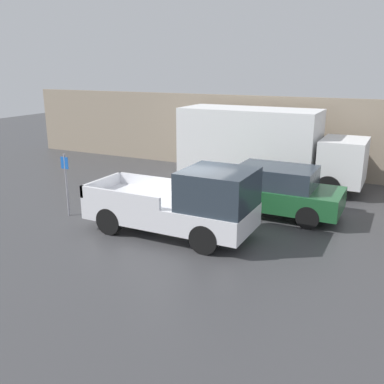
{
  "coord_description": "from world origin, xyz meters",
  "views": [
    {
      "loc": [
        5.79,
        -11.09,
        4.9
      ],
      "look_at": [
        -0.04,
        0.53,
        1.07
      ],
      "focal_mm": 40.0,
      "sensor_mm": 36.0,
      "label": 1
    }
  ],
  "objects_px": {
    "car": "(273,190)",
    "parking_sign": "(66,181)",
    "pickup_truck": "(184,204)",
    "delivery_truck": "(262,144)"
  },
  "relations": [
    {
      "from": "car",
      "to": "parking_sign",
      "type": "height_order",
      "value": "parking_sign"
    },
    {
      "from": "car",
      "to": "parking_sign",
      "type": "xyz_separation_m",
      "value": [
        -6.15,
        -3.3,
        0.36
      ]
    },
    {
      "from": "car",
      "to": "parking_sign",
      "type": "bearing_deg",
      "value": -151.82
    },
    {
      "from": "pickup_truck",
      "to": "parking_sign",
      "type": "bearing_deg",
      "value": -177.9
    },
    {
      "from": "car",
      "to": "delivery_truck",
      "type": "xyz_separation_m",
      "value": [
        -1.58,
        3.65,
        0.87
      ]
    },
    {
      "from": "pickup_truck",
      "to": "car",
      "type": "bearing_deg",
      "value": 60.35
    },
    {
      "from": "pickup_truck",
      "to": "car",
      "type": "relative_size",
      "value": 1.1
    },
    {
      "from": "pickup_truck",
      "to": "parking_sign",
      "type": "xyz_separation_m",
      "value": [
        -4.37,
        -0.16,
        0.21
      ]
    },
    {
      "from": "pickup_truck",
      "to": "delivery_truck",
      "type": "distance_m",
      "value": 6.83
    },
    {
      "from": "delivery_truck",
      "to": "parking_sign",
      "type": "distance_m",
      "value": 8.33
    }
  ]
}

